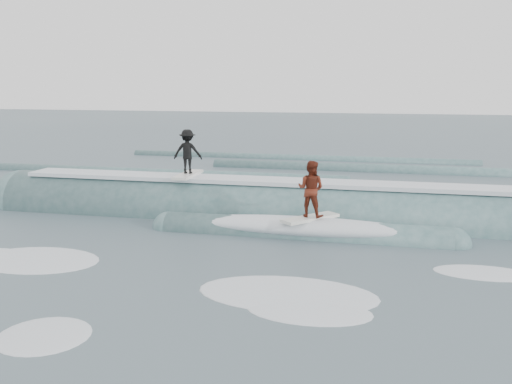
# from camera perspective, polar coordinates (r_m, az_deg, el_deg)

# --- Properties ---
(ground) EXTENTS (160.00, 160.00, 0.00)m
(ground) POSITION_cam_1_polar(r_m,az_deg,el_deg) (14.80, -4.64, -7.79)
(ground) COLOR #3C4B58
(ground) RESTS_ON ground
(breaking_wave) EXTENTS (22.04, 4.10, 2.63)m
(breaking_wave) POSITION_cam_1_polar(r_m,az_deg,el_deg) (20.17, 1.04, -2.60)
(breaking_wave) COLOR #3B6163
(breaking_wave) RESTS_ON ground
(surfer_black) EXTENTS (1.11, 2.01, 1.70)m
(surfer_black) POSITION_cam_1_polar(r_m,az_deg,el_deg) (20.84, -6.85, 3.81)
(surfer_black) COLOR white
(surfer_black) RESTS_ON ground
(surfer_red) EXTENTS (1.72, 1.88, 1.86)m
(surfer_red) POSITION_cam_1_polar(r_m,az_deg,el_deg) (17.67, 5.49, 0.03)
(surfer_red) COLOR white
(surfer_red) RESTS_ON ground
(whitewater) EXTENTS (15.25, 7.20, 0.10)m
(whitewater) POSITION_cam_1_polar(r_m,az_deg,el_deg) (13.97, -7.13, -8.99)
(whitewater) COLOR white
(whitewater) RESTS_ON ground
(far_swells) EXTENTS (35.95, 8.65, 0.80)m
(far_swells) POSITION_cam_1_polar(r_m,az_deg,el_deg) (31.75, 3.92, 2.25)
(far_swells) COLOR #3B6163
(far_swells) RESTS_ON ground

